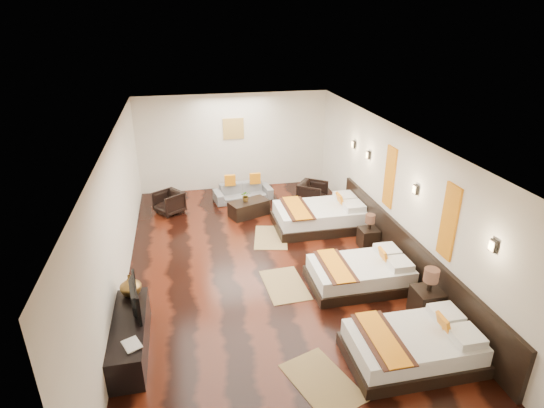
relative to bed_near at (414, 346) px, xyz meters
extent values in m
cube|color=black|center=(-1.69, 3.02, -0.26)|extent=(5.50, 9.50, 0.01)
cube|color=white|center=(-1.69, 3.02, 2.54)|extent=(5.50, 9.50, 0.01)
cube|color=silver|center=(-1.69, 7.77, 1.14)|extent=(5.50, 0.01, 2.80)
cube|color=silver|center=(-4.44, 3.02, 1.14)|extent=(0.01, 9.50, 2.80)
cube|color=silver|center=(1.06, 3.02, 1.14)|extent=(0.01, 9.50, 2.80)
cube|color=black|center=(1.02, 2.22, 0.19)|extent=(0.08, 6.60, 0.90)
cube|color=black|center=(-0.02, 0.00, -0.15)|extent=(1.95, 1.21, 0.20)
cube|color=white|center=(-0.02, 0.00, 0.09)|extent=(1.86, 1.12, 0.28)
cube|color=orange|center=(0.44, 0.00, 0.34)|extent=(0.15, 0.30, 0.30)
cube|color=#38190F|center=(-0.54, 0.00, 0.24)|extent=(0.51, 1.23, 0.02)
cube|color=orange|center=(-0.54, 0.00, 0.25)|extent=(0.35, 1.23, 0.02)
cube|color=black|center=(-0.02, 2.06, -0.15)|extent=(1.93, 1.19, 0.20)
cube|color=white|center=(-0.02, 2.06, 0.08)|extent=(1.84, 1.10, 0.28)
cube|color=orange|center=(0.43, 2.06, 0.33)|extent=(0.14, 0.29, 0.30)
cube|color=#38190F|center=(-0.53, 2.06, 0.23)|extent=(0.50, 1.21, 0.02)
cube|color=orange|center=(-0.53, 2.06, 0.24)|extent=(0.35, 1.21, 0.02)
cube|color=black|center=(-0.02, 4.66, -0.14)|extent=(2.18, 1.35, 0.23)
cube|color=white|center=(-0.02, 4.66, 0.13)|extent=(2.08, 1.25, 0.31)
cube|color=orange|center=(0.50, 4.66, 0.41)|extent=(0.16, 0.33, 0.34)
cube|color=#38190F|center=(-0.60, 4.66, 0.30)|extent=(0.57, 1.37, 0.02)
cube|color=orange|center=(-0.60, 4.66, 0.31)|extent=(0.40, 1.37, 0.02)
cube|color=black|center=(0.75, 0.94, 0.01)|extent=(0.47, 0.47, 0.53)
cylinder|color=black|center=(0.75, 0.94, 0.38)|extent=(0.08, 0.08, 0.21)
cylinder|color=#3F2619|center=(0.75, 0.94, 0.57)|extent=(0.25, 0.25, 0.23)
cube|color=black|center=(0.75, 3.45, -0.03)|extent=(0.41, 0.41, 0.45)
cylinder|color=black|center=(0.75, 3.45, 0.28)|extent=(0.07, 0.07, 0.18)
cylinder|color=#3F2619|center=(0.75, 3.45, 0.45)|extent=(0.22, 0.22, 0.20)
cube|color=olive|center=(-1.48, -0.16, -0.25)|extent=(1.10, 1.38, 0.01)
cube|color=olive|center=(-1.44, 2.35, -0.25)|extent=(0.81, 1.24, 0.01)
cube|color=olive|center=(-1.30, 4.33, -0.25)|extent=(0.98, 1.33, 0.01)
cube|color=black|center=(-4.19, 1.08, 0.02)|extent=(0.50, 1.80, 0.55)
imported|color=black|center=(-4.14, 1.34, 0.55)|extent=(0.25, 0.88, 0.50)
imported|color=black|center=(-4.19, 0.48, 0.31)|extent=(0.33, 0.37, 0.03)
imported|color=brown|center=(-4.19, 1.81, 0.48)|extent=(0.43, 0.43, 0.37)
imported|color=slate|center=(-1.61, 6.72, -0.02)|extent=(1.68, 0.84, 0.47)
imported|color=black|center=(-3.64, 6.25, 0.04)|extent=(0.89, 0.89, 0.59)
imported|color=black|center=(0.21, 6.03, 0.07)|extent=(0.98, 0.97, 0.64)
cube|color=black|center=(-1.61, 5.67, -0.06)|extent=(1.11, 0.83, 0.40)
imported|color=#26551C|center=(-1.67, 5.70, 0.29)|extent=(0.28, 0.26, 0.28)
cube|color=#D86014|center=(1.04, 1.12, 1.44)|extent=(0.04, 0.40, 1.30)
cube|color=#D86014|center=(1.04, 3.32, 1.44)|extent=(0.04, 0.40, 1.30)
cube|color=black|center=(1.02, 0.02, 1.59)|extent=(0.06, 0.12, 0.18)
cube|color=#FFD18C|center=(0.99, 0.02, 1.59)|extent=(0.02, 0.10, 0.14)
cube|color=black|center=(1.02, 2.22, 1.59)|extent=(0.06, 0.12, 0.18)
cube|color=#FFD18C|center=(0.99, 2.22, 1.59)|extent=(0.02, 0.10, 0.14)
cube|color=black|center=(1.02, 4.42, 1.59)|extent=(0.06, 0.12, 0.18)
cube|color=#FFD18C|center=(0.99, 4.42, 1.59)|extent=(0.02, 0.10, 0.14)
cube|color=black|center=(1.02, 5.32, 1.59)|extent=(0.06, 0.12, 0.18)
cube|color=#FFD18C|center=(0.99, 5.32, 1.59)|extent=(0.02, 0.10, 0.14)
cube|color=#AD873F|center=(-1.69, 7.75, 1.54)|extent=(0.60, 0.04, 0.60)
camera|label=1|loc=(-3.16, -4.68, 4.61)|focal=29.12mm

